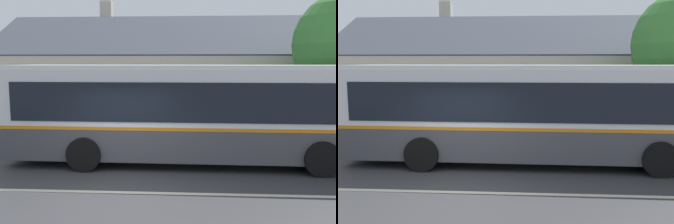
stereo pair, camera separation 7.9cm
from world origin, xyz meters
TOP-DOWN VIEW (x-y plane):
  - ground_plane at (0.00, 0.00)m, footprint 300.00×300.00m
  - sidewalk_far at (0.00, 6.00)m, footprint 60.00×3.00m
  - lane_divider_stripe at (0.00, 0.00)m, footprint 60.00×0.16m
  - community_building at (2.72, 13.83)m, footprint 22.71×9.59m
  - transit_bus at (2.00, 2.90)m, footprint 11.59×2.90m
  - bench_down_street at (-1.82, 5.36)m, footprint 1.76×0.51m

SIDE VIEW (x-z plane):
  - ground_plane at x=0.00m, z-range 0.00..0.00m
  - lane_divider_stripe at x=0.00m, z-range 0.00..0.01m
  - sidewalk_far at x=0.00m, z-range 0.00..0.15m
  - bench_down_street at x=-1.82m, z-range 0.10..1.04m
  - transit_bus at x=2.00m, z-range 0.12..3.18m
  - community_building at x=2.72m, z-range -1.56..5.30m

